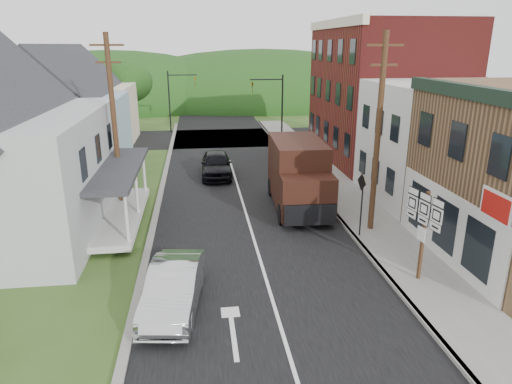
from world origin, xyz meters
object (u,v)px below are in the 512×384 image
object	(u,v)px
silver_sedan	(174,288)
delivery_van	(299,175)
dark_sedan	(216,164)
route_sign_cluster	(424,223)
warning_sign	(362,196)

from	to	relation	value
silver_sedan	delivery_van	xyz separation A→B (m)	(6.19, 9.13, 1.06)
silver_sedan	dark_sedan	bearing A→B (deg)	89.83
route_sign_cluster	warning_sign	world-z (taller)	route_sign_cluster
delivery_van	warning_sign	size ratio (longest dim) A/B	2.24
dark_sedan	warning_sign	world-z (taller)	warning_sign
dark_sedan	route_sign_cluster	xyz separation A→B (m)	(6.73, -15.29, 1.52)
silver_sedan	warning_sign	world-z (taller)	warning_sign
silver_sedan	delivery_van	size ratio (longest dim) A/B	0.70
silver_sedan	warning_sign	bearing A→B (deg)	38.21
route_sign_cluster	warning_sign	distance (m)	4.27
route_sign_cluster	delivery_van	bearing A→B (deg)	97.44
route_sign_cluster	warning_sign	bearing A→B (deg)	90.36
route_sign_cluster	warning_sign	size ratio (longest dim) A/B	1.16
silver_sedan	route_sign_cluster	world-z (taller)	route_sign_cluster
delivery_van	route_sign_cluster	xyz separation A→B (m)	(2.66, -8.49, 0.52)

